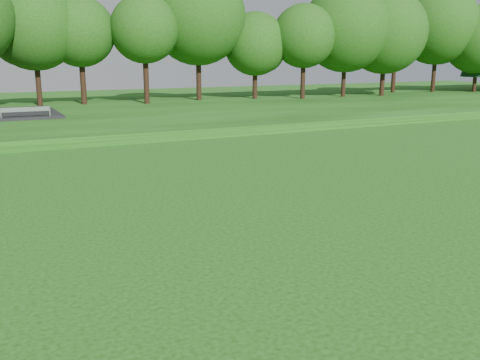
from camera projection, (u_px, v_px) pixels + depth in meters
name	position (u px, v px, depth m)	size (l,w,h in m)	color
berm	(196.00, 109.00, 47.62)	(130.00, 30.00, 0.60)	#17400C
walking_path	(274.00, 131.00, 35.47)	(130.00, 1.60, 0.04)	gray
treeline	(178.00, 20.00, 49.34)	(104.00, 7.00, 15.00)	#1B4610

